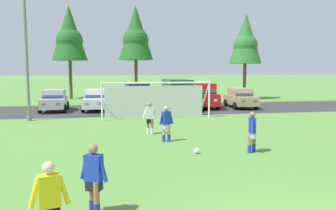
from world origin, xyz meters
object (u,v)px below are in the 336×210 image
street_lamp (29,55)px  parked_car_slot_center (177,94)px  parked_car_slot_right (240,98)px  parked_car_slot_left (96,100)px  player_defender_far (94,180)px  player_midfield_center (150,118)px  parked_car_slot_far_left (54,100)px  player_striker_near (252,132)px  referee (50,205)px  soccer_goal (155,99)px  soccer_ball (196,151)px  player_winger_left (166,124)px  parked_car_slot_center_left (137,95)px  parked_car_slot_center_right (203,95)px

street_lamp → parked_car_slot_center: bearing=21.3°
parked_car_slot_right → parked_car_slot_left: bearing=178.8°
player_defender_far → parked_car_slot_center: (5.77, 19.06, 0.52)m
player_midfield_center → parked_car_slot_far_left: (-6.49, 10.91, 0.05)m
player_striker_near → player_midfield_center: 5.68m
referee → soccer_goal: bearing=75.8°
soccer_ball → player_winger_left: size_ratio=0.13×
parked_car_slot_center → street_lamp: 11.64m
parked_car_slot_left → parked_car_slot_center: size_ratio=0.89×
player_striker_near → parked_car_slot_center_left: bearing=101.7°
parked_car_slot_far_left → parked_car_slot_center_right: 12.44m
referee → player_winger_left: 9.28m
soccer_ball → player_winger_left: (-0.81, 2.37, 0.71)m
referee → street_lamp: 17.08m
player_midfield_center → parked_car_slot_center: 10.53m
parked_car_slot_far_left → player_defender_far: bearing=-78.3°
soccer_goal → player_striker_near: (2.50, -10.30, -0.47)m
referee → parked_car_slot_right: size_ratio=0.38×
player_defender_far → parked_car_slot_right: (11.51, 19.52, 0.05)m
soccer_ball → player_midfield_center: player_midfield_center is taller
player_striker_near → player_midfield_center: size_ratio=1.00×
soccer_ball → soccer_goal: size_ratio=0.03×
referee → parked_car_slot_left: parked_car_slot_left is taller
soccer_ball → parked_car_slot_center: parked_car_slot_center is taller
soccer_goal → referee: (-4.13, -16.30, -0.47)m
referee → player_striker_near: same height
parked_car_slot_far_left → soccer_ball: bearing=-62.6°
player_midfield_center → player_striker_near: bearing=-50.9°
referee → parked_car_slot_center_right: 23.25m
player_defender_far → parked_car_slot_left: (-0.82, 19.79, 0.05)m
player_striker_near → parked_car_slot_center_right: 15.61m
player_midfield_center → parked_car_slot_left: bearing=106.5°
soccer_ball → parked_car_slot_center: bearing=81.6°
parked_car_slot_right → street_lamp: bearing=-164.3°
soccer_ball → parked_car_slot_center: 14.38m
referee → player_defender_far: bearing=60.8°
player_winger_left → parked_car_slot_center: parked_car_slot_center is taller
parked_car_slot_left → soccer_goal: bearing=-48.5°
player_striker_near → parked_car_slot_right: parked_car_slot_right is taller
soccer_ball → parked_car_slot_center: (2.08, 14.17, 1.23)m
parked_car_slot_center_left → player_striker_near: bearing=-78.3°
player_winger_left → parked_car_slot_center: 12.16m
soccer_goal → parked_car_slot_right: 9.28m
parked_car_slot_center_left → parked_car_slot_center: 3.61m
player_striker_near → parked_car_slot_right: size_ratio=0.38×
parked_car_slot_right → player_midfield_center: bearing=-131.4°
player_midfield_center → parked_car_slot_right: parked_car_slot_right is taller
player_defender_far → parked_car_slot_center: size_ratio=0.34×
parked_car_slot_right → soccer_goal: bearing=-150.9°
parked_car_slot_center_left → parked_car_slot_center_right: bearing=-6.4°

